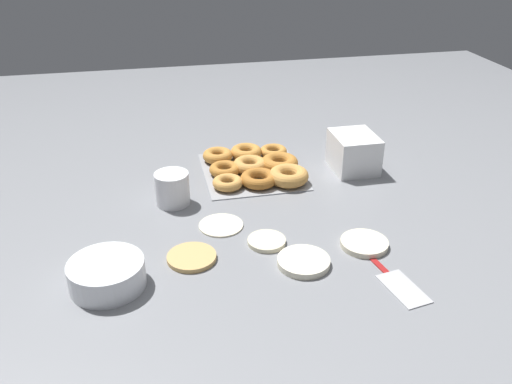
{
  "coord_description": "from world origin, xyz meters",
  "views": [
    {
      "loc": [
        0.23,
        1.13,
        0.7
      ],
      "look_at": [
        -0.03,
        -0.07,
        0.04
      ],
      "focal_mm": 38.0,
      "sensor_mm": 36.0,
      "label": 1
    }
  ],
  "objects_px": {
    "pancake_4": "(364,243)",
    "pancake_0": "(267,241)",
    "donut_tray": "(256,167)",
    "pancake_1": "(192,257)",
    "container_stack": "(353,152)",
    "batter_bowl": "(107,274)",
    "pancake_3": "(221,225)",
    "paper_cup": "(172,189)",
    "pancake_2": "(304,262)",
    "spatula": "(395,280)"
  },
  "relations": [
    {
      "from": "pancake_4",
      "to": "pancake_0",
      "type": "bearing_deg",
      "value": -15.03
    },
    {
      "from": "pancake_0",
      "to": "donut_tray",
      "type": "distance_m",
      "value": 0.38
    },
    {
      "from": "pancake_1",
      "to": "container_stack",
      "type": "bearing_deg",
      "value": -144.66
    },
    {
      "from": "pancake_4",
      "to": "container_stack",
      "type": "xyz_separation_m",
      "value": [
        -0.12,
        -0.4,
        0.05
      ]
    },
    {
      "from": "donut_tray",
      "to": "batter_bowl",
      "type": "relative_size",
      "value": 1.96
    },
    {
      "from": "pancake_3",
      "to": "paper_cup",
      "type": "bearing_deg",
      "value": -53.02
    },
    {
      "from": "pancake_2",
      "to": "paper_cup",
      "type": "relative_size",
      "value": 1.3
    },
    {
      "from": "pancake_0",
      "to": "donut_tray",
      "type": "xyz_separation_m",
      "value": [
        -0.05,
        -0.37,
        0.01
      ]
    },
    {
      "from": "pancake_0",
      "to": "paper_cup",
      "type": "height_order",
      "value": "paper_cup"
    },
    {
      "from": "donut_tray",
      "to": "pancake_0",
      "type": "bearing_deg",
      "value": 81.62
    },
    {
      "from": "pancake_4",
      "to": "donut_tray",
      "type": "relative_size",
      "value": 0.36
    },
    {
      "from": "pancake_1",
      "to": "donut_tray",
      "type": "bearing_deg",
      "value": -120.16
    },
    {
      "from": "pancake_0",
      "to": "pancake_2",
      "type": "distance_m",
      "value": 0.12
    },
    {
      "from": "pancake_0",
      "to": "spatula",
      "type": "relative_size",
      "value": 0.34
    },
    {
      "from": "pancake_3",
      "to": "pancake_1",
      "type": "bearing_deg",
      "value": 55.88
    },
    {
      "from": "paper_cup",
      "to": "donut_tray",
      "type": "bearing_deg",
      "value": -152.06
    },
    {
      "from": "paper_cup",
      "to": "pancake_3",
      "type": "bearing_deg",
      "value": 126.98
    },
    {
      "from": "pancake_4",
      "to": "container_stack",
      "type": "distance_m",
      "value": 0.42
    },
    {
      "from": "paper_cup",
      "to": "spatula",
      "type": "bearing_deg",
      "value": 134.6
    },
    {
      "from": "pancake_4",
      "to": "donut_tray",
      "type": "distance_m",
      "value": 0.46
    },
    {
      "from": "pancake_1",
      "to": "batter_bowl",
      "type": "bearing_deg",
      "value": 17.99
    },
    {
      "from": "pancake_1",
      "to": "pancake_2",
      "type": "height_order",
      "value": "pancake_2"
    },
    {
      "from": "pancake_0",
      "to": "container_stack",
      "type": "xyz_separation_m",
      "value": [
        -0.34,
        -0.34,
        0.05
      ]
    },
    {
      "from": "pancake_0",
      "to": "batter_bowl",
      "type": "xyz_separation_m",
      "value": [
        0.36,
        0.09,
        0.02
      ]
    },
    {
      "from": "container_stack",
      "to": "pancake_4",
      "type": "bearing_deg",
      "value": 72.8
    },
    {
      "from": "pancake_1",
      "to": "pancake_4",
      "type": "distance_m",
      "value": 0.4
    },
    {
      "from": "pancake_0",
      "to": "pancake_4",
      "type": "distance_m",
      "value": 0.23
    },
    {
      "from": "donut_tray",
      "to": "container_stack",
      "type": "distance_m",
      "value": 0.29
    },
    {
      "from": "spatula",
      "to": "pancake_2",
      "type": "bearing_deg",
      "value": -129.89
    },
    {
      "from": "container_stack",
      "to": "paper_cup",
      "type": "xyz_separation_m",
      "value": [
        0.54,
        0.1,
        -0.01
      ]
    },
    {
      "from": "pancake_1",
      "to": "pancake_2",
      "type": "xyz_separation_m",
      "value": [
        -0.24,
        0.07,
        0.0
      ]
    },
    {
      "from": "pancake_2",
      "to": "pancake_1",
      "type": "bearing_deg",
      "value": -16.63
    },
    {
      "from": "pancake_1",
      "to": "container_stack",
      "type": "relative_size",
      "value": 0.75
    },
    {
      "from": "pancake_3",
      "to": "pancake_4",
      "type": "relative_size",
      "value": 0.99
    },
    {
      "from": "pancake_2",
      "to": "paper_cup",
      "type": "bearing_deg",
      "value": -52.59
    },
    {
      "from": "donut_tray",
      "to": "batter_bowl",
      "type": "height_order",
      "value": "batter_bowl"
    },
    {
      "from": "pancake_2",
      "to": "donut_tray",
      "type": "xyz_separation_m",
      "value": [
        0.01,
        -0.47,
        0.01
      ]
    },
    {
      "from": "pancake_0",
      "to": "pancake_1",
      "type": "xyz_separation_m",
      "value": [
        0.18,
        0.03,
        0.0
      ]
    },
    {
      "from": "pancake_1",
      "to": "paper_cup",
      "type": "height_order",
      "value": "paper_cup"
    },
    {
      "from": "donut_tray",
      "to": "paper_cup",
      "type": "height_order",
      "value": "paper_cup"
    },
    {
      "from": "pancake_1",
      "to": "donut_tray",
      "type": "height_order",
      "value": "donut_tray"
    },
    {
      "from": "pancake_2",
      "to": "container_stack",
      "type": "xyz_separation_m",
      "value": [
        -0.28,
        -0.44,
        0.05
      ]
    },
    {
      "from": "donut_tray",
      "to": "pancake_4",
      "type": "bearing_deg",
      "value": 110.77
    },
    {
      "from": "pancake_2",
      "to": "donut_tray",
      "type": "height_order",
      "value": "donut_tray"
    },
    {
      "from": "spatula",
      "to": "pancake_0",
      "type": "bearing_deg",
      "value": -140.63
    },
    {
      "from": "pancake_0",
      "to": "batter_bowl",
      "type": "bearing_deg",
      "value": 13.64
    },
    {
      "from": "pancake_3",
      "to": "pancake_4",
      "type": "distance_m",
      "value": 0.35
    },
    {
      "from": "pancake_0",
      "to": "paper_cup",
      "type": "xyz_separation_m",
      "value": [
        0.2,
        -0.24,
        0.04
      ]
    },
    {
      "from": "pancake_4",
      "to": "paper_cup",
      "type": "xyz_separation_m",
      "value": [
        0.42,
        -0.3,
        0.04
      ]
    },
    {
      "from": "pancake_0",
      "to": "pancake_3",
      "type": "xyz_separation_m",
      "value": [
        0.09,
        -0.1,
        -0.0
      ]
    }
  ]
}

